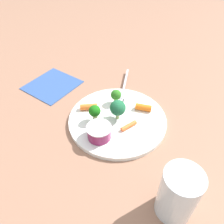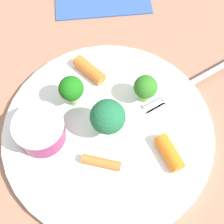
{
  "view_description": "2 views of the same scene",
  "coord_description": "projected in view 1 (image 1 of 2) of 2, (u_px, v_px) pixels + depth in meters",
  "views": [
    {
      "loc": [
        0.1,
        -0.42,
        0.44
      ],
      "look_at": [
        -0.02,
        0.01,
        0.02
      ],
      "focal_mm": 35.84,
      "sensor_mm": 36.0,
      "label": 1
    },
    {
      "loc": [
        0.16,
        -0.07,
        0.39
      ],
      "look_at": [
        -0.02,
        0.01,
        0.02
      ],
      "focal_mm": 53.79,
      "sensor_mm": 36.0,
      "label": 2
    }
  ],
  "objects": [
    {
      "name": "ground_plane",
      "position": [
        117.0,
        121.0,
        0.61
      ],
      "size": [
        2.4,
        2.4,
        0.0
      ],
      "primitive_type": "plane",
      "color": "#90654E"
    },
    {
      "name": "plate",
      "position": [
        117.0,
        120.0,
        0.61
      ],
      "size": [
        0.26,
        0.26,
        0.01
      ],
      "primitive_type": "cylinder",
      "color": "white",
      "rests_on": "ground_plane"
    },
    {
      "name": "sauce_cup",
      "position": [
        99.0,
        132.0,
        0.55
      ],
      "size": [
        0.06,
        0.06,
        0.03
      ],
      "color": "#7B1C4A",
      "rests_on": "plate"
    },
    {
      "name": "broccoli_floret_0",
      "position": [
        95.0,
        112.0,
        0.58
      ],
      "size": [
        0.03,
        0.03,
        0.05
      ],
      "color": "#91BC6C",
      "rests_on": "plate"
    },
    {
      "name": "broccoli_floret_1",
      "position": [
        117.0,
        108.0,
        0.58
      ],
      "size": [
        0.04,
        0.04,
        0.06
      ],
      "color": "#92B972",
      "rests_on": "plate"
    },
    {
      "name": "broccoli_floret_2",
      "position": [
        116.0,
        95.0,
        0.64
      ],
      "size": [
        0.03,
        0.03,
        0.04
      ],
      "color": "#97B659",
      "rests_on": "plate"
    },
    {
      "name": "carrot_stick_0",
      "position": [
        143.0,
        107.0,
        0.62
      ],
      "size": [
        0.04,
        0.02,
        0.02
      ],
      "primitive_type": "cylinder",
      "rotation": [
        1.57,
        0.0,
        1.57
      ],
      "color": "orange",
      "rests_on": "plate"
    },
    {
      "name": "carrot_stick_1",
      "position": [
        89.0,
        107.0,
        0.63
      ],
      "size": [
        0.05,
        0.03,
        0.02
      ],
      "primitive_type": "cylinder",
      "rotation": [
        1.57,
        0.0,
        5.08
      ],
      "color": "orange",
      "rests_on": "plate"
    },
    {
      "name": "carrot_stick_2",
      "position": [
        129.0,
        126.0,
        0.58
      ],
      "size": [
        0.04,
        0.04,
        0.01
      ],
      "primitive_type": "cylinder",
      "rotation": [
        1.57,
        0.0,
        2.46
      ],
      "color": "orange",
      "rests_on": "plate"
    },
    {
      "name": "fork",
      "position": [
        124.0,
        86.0,
        0.71
      ],
      "size": [
        0.03,
        0.19,
        0.0
      ],
      "color": "#B7B6C5",
      "rests_on": "plate"
    },
    {
      "name": "drinking_glass",
      "position": [
        178.0,
        194.0,
        0.4
      ],
      "size": [
        0.07,
        0.07,
        0.12
      ],
      "primitive_type": "cylinder",
      "color": "silver",
      "rests_on": "ground_plane"
    },
    {
      "name": "napkin",
      "position": [
        52.0,
        85.0,
        0.73
      ],
      "size": [
        0.19,
        0.19,
        0.0
      ],
      "primitive_type": "cube",
      "rotation": [
        0.0,
        0.0,
        -0.35
      ],
      "color": "#2F4F8D",
      "rests_on": "ground_plane"
    }
  ]
}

